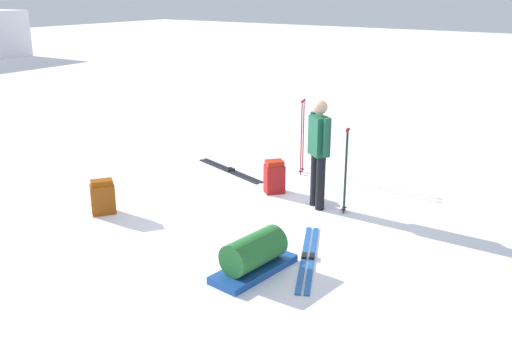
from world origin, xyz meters
TOP-DOWN VIEW (x-y plane):
  - ground_plane at (0.00, 0.00)m, footprint 80.00×80.00m
  - skier_standing at (0.72, -0.66)m, footprint 0.38×0.48m
  - ski_pair_near at (1.40, 1.58)m, footprint 0.70×1.80m
  - ski_pair_far at (-0.91, -1.44)m, footprint 1.77×0.98m
  - backpack_large_dark at (-1.38, 1.86)m, footprint 0.41×0.37m
  - backpack_bright at (0.89, 0.25)m, footprint 0.40×0.39m
  - ski_poles_planted_near at (2.05, 0.40)m, footprint 0.22×0.11m
  - ski_poles_planted_far at (0.76, -1.11)m, footprint 0.15×0.10m
  - gear_sled at (-1.61, -1.09)m, footprint 1.20×0.57m

SIDE VIEW (x-z plane):
  - ground_plane at x=0.00m, z-range 0.00..0.00m
  - ski_pair_far at x=-0.91m, z-range -0.01..0.04m
  - ski_pair_near at x=1.40m, z-range -0.01..0.04m
  - gear_sled at x=-1.61m, z-range -0.02..0.47m
  - backpack_large_dark at x=-1.38m, z-range -0.01..0.53m
  - backpack_bright at x=0.89m, z-range -0.01..0.55m
  - ski_poles_planted_far at x=0.76m, z-range 0.07..1.39m
  - ski_poles_planted_near at x=2.05m, z-range 0.07..1.45m
  - skier_standing at x=0.72m, z-range 0.10..1.80m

